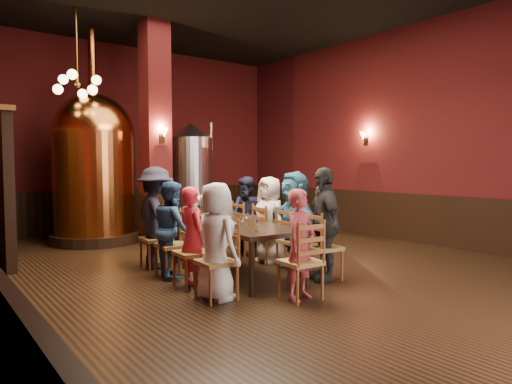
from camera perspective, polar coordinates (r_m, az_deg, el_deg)
room at (r=7.39m, az=-1.07°, el=8.37°), size 10.00×10.02×4.50m
wainscot_right at (r=10.27m, az=17.12°, el=-2.90°), size 0.08×9.90×1.00m
wainscot_back at (r=11.80m, az=-15.40°, el=-2.04°), size 7.90×0.08×1.00m
column at (r=9.66m, az=-12.45°, el=7.17°), size 0.58×0.58×4.50m
pendant_cluster at (r=9.32m, az=-21.40°, el=12.40°), size 0.90×0.90×1.70m
sconce_wall at (r=10.66m, az=13.59°, el=6.55°), size 0.20×0.20×0.36m
sconce_column at (r=9.38m, az=-11.68°, el=6.98°), size 0.20×0.20×0.36m
dining_table at (r=6.78m, az=-2.64°, el=-4.44°), size 1.16×2.46×0.75m
chair_0 at (r=5.56m, az=-4.98°, el=-8.65°), size 0.49×0.49×0.92m
person_0 at (r=5.51m, az=-4.99°, el=-6.15°), size 0.48×0.71×1.41m
chair_1 at (r=6.14m, az=-7.95°, el=-7.48°), size 0.49×0.49×0.92m
person_1 at (r=6.11m, az=-7.97°, el=-5.58°), size 0.33×0.50×1.33m
chair_2 at (r=6.74m, az=-10.36°, el=-6.52°), size 0.49×0.49×0.92m
person_2 at (r=6.70m, az=-10.38°, el=-4.54°), size 0.51×0.74×1.39m
chair_3 at (r=7.35m, az=-12.39°, el=-5.69°), size 0.49×0.49×0.92m
person_3 at (r=7.30m, az=-12.43°, el=-3.11°), size 0.62×1.04×1.59m
chair_4 at (r=6.52m, az=8.42°, el=-6.85°), size 0.49×0.49×0.92m
person_4 at (r=6.46m, az=8.44°, el=-3.95°), size 0.73×1.01×1.59m
chair_5 at (r=7.02m, az=4.77°, el=-6.06°), size 0.49×0.49×0.92m
person_5 at (r=6.98m, az=4.78°, el=-3.61°), size 0.77×1.48×1.52m
chair_6 at (r=7.55m, az=1.68°, el=-5.37°), size 0.49×0.49×0.92m
person_6 at (r=7.51m, az=1.68°, el=-3.49°), size 0.45×0.69×1.42m
chair_7 at (r=8.10m, az=-1.04°, el=-4.74°), size 0.49×0.49×0.92m
person_7 at (r=8.07m, az=-1.04°, el=-3.05°), size 0.53×0.75×1.40m
chair_8 at (r=5.57m, az=5.59°, el=-8.63°), size 0.49×0.49×0.92m
person_8 at (r=5.53m, az=5.60°, el=-6.53°), size 0.55×0.44×1.33m
copper_kettle at (r=9.99m, az=-19.54°, el=3.08°), size 1.93×1.93×4.33m
steel_vessel at (r=11.29m, az=-8.13°, el=1.93°), size 1.25×1.25×2.62m
rose_vase at (r=7.51m, az=-6.93°, el=-1.28°), size 0.23×0.23×0.38m
wine_glass_0 at (r=5.93m, az=0.12°, el=-4.17°), size 0.07×0.07×0.17m
wine_glass_1 at (r=7.37m, az=-7.11°, el=-2.67°), size 0.07×0.07×0.17m
wine_glass_2 at (r=6.62m, az=-3.16°, el=-3.37°), size 0.07×0.07×0.17m
wine_glass_3 at (r=6.17m, az=-1.75°, el=-3.88°), size 0.07×0.07×0.17m
wine_glass_4 at (r=6.50m, az=-1.20°, el=-3.48°), size 0.07×0.07×0.17m
wine_glass_5 at (r=7.29m, az=-5.87°, el=-2.73°), size 0.07×0.07×0.17m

